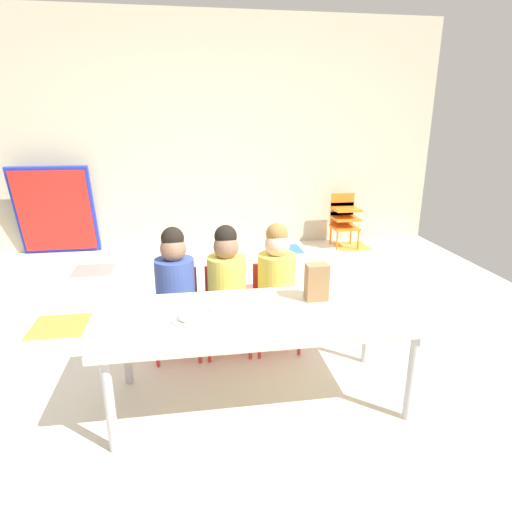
{
  "coord_description": "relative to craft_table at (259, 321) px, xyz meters",
  "views": [
    {
      "loc": [
        -0.26,
        -2.84,
        1.58
      ],
      "look_at": [
        0.11,
        -0.47,
        0.81
      ],
      "focal_mm": 29.94,
      "sensor_mm": 36.0,
      "label": 1
    }
  ],
  "objects": [
    {
      "name": "paper_bag_brown",
      "position": [
        0.36,
        0.13,
        0.16
      ],
      "size": [
        0.13,
        0.09,
        0.22
      ],
      "primitive_type": "cube",
      "color": "#9E754C",
      "rests_on": "craft_table"
    },
    {
      "name": "folded_activity_table",
      "position": [
        -1.94,
        3.18,
        0.02
      ],
      "size": [
        0.9,
        0.29,
        1.09
      ],
      "color": "#1E33BF",
      "rests_on": "ground_plane"
    },
    {
      "name": "back_wall",
      "position": [
        -0.09,
        3.38,
        0.88
      ],
      "size": [
        5.86,
        0.1,
        2.79
      ],
      "primitive_type": "cube",
      "color": "beige",
      "rests_on": "ground_plane"
    },
    {
      "name": "seated_child_middle_seat",
      "position": [
        -0.13,
        0.58,
        0.04
      ],
      "size": [
        0.34,
        0.34,
        0.92
      ],
      "color": "red",
      "rests_on": "ground_plane"
    },
    {
      "name": "paper_plate_near_edge",
      "position": [
        -0.39,
        -0.04,
        0.05
      ],
      "size": [
        0.18,
        0.18,
        0.01
      ],
      "primitive_type": "cylinder",
      "color": "white",
      "rests_on": "craft_table"
    },
    {
      "name": "craft_table",
      "position": [
        0.0,
        0.0,
        0.0
      ],
      "size": [
        1.72,
        0.71,
        0.56
      ],
      "color": "beige",
      "rests_on": "ground_plane"
    },
    {
      "name": "seated_child_far_right",
      "position": [
        0.22,
        0.58,
        0.04
      ],
      "size": [
        0.32,
        0.31,
        0.92
      ],
      "color": "red",
      "rests_on": "ground_plane"
    },
    {
      "name": "seated_child_near_camera",
      "position": [
        -0.47,
        0.58,
        0.04
      ],
      "size": [
        0.32,
        0.31,
        0.92
      ],
      "color": "red",
      "rests_on": "ground_plane"
    },
    {
      "name": "ground_plane",
      "position": [
        -0.09,
        0.72,
        -0.52
      ],
      "size": [
        5.86,
        5.33,
        0.02
      ],
      "color": "silver"
    },
    {
      "name": "donut_powdered_on_plate",
      "position": [
        -0.39,
        -0.04,
        0.07
      ],
      "size": [
        0.11,
        0.11,
        0.03
      ],
      "primitive_type": "torus",
      "color": "white",
      "rests_on": "craft_table"
    },
    {
      "name": "paper_plate_center_table",
      "position": [
        -0.19,
        0.09,
        0.05
      ],
      "size": [
        0.18,
        0.18,
        0.01
      ],
      "primitive_type": "cylinder",
      "color": "white",
      "rests_on": "craft_table"
    },
    {
      "name": "kid_chair_orange_stack",
      "position": [
        1.6,
        3.0,
        -0.12
      ],
      "size": [
        0.32,
        0.3,
        0.68
      ],
      "color": "orange",
      "rests_on": "ground_plane"
    }
  ]
}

